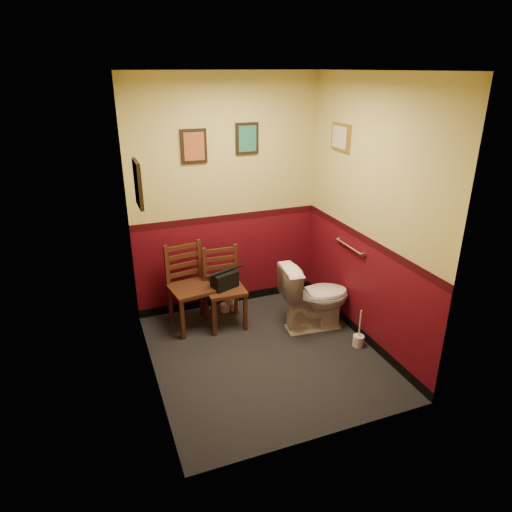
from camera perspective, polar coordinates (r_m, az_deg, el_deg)
The scene contains 17 objects.
floor at distance 4.78m, azimuth 1.10°, elevation -12.25°, with size 2.20×2.40×0.00m, color black.
ceiling at distance 3.92m, azimuth 1.41°, elevation 22.17°, with size 2.20×2.40×0.00m, color silver.
wall_back at distance 5.24m, azimuth -3.74°, elevation 7.28°, with size 2.20×2.70×0.00m, color #510913.
wall_front at distance 3.16m, azimuth 9.43°, elevation -3.55°, with size 2.20×2.70×0.00m, color #510913.
wall_left at distance 3.90m, azimuth -13.92°, elevation 1.22°, with size 2.40×2.70×0.00m, color #510913.
wall_right at distance 4.66m, azimuth 13.90°, elevation 4.73°, with size 2.40×2.70×0.00m, color #510913.
grab_bar at distance 4.97m, azimuth 11.59°, elevation 1.15°, with size 0.05×0.56×0.06m.
framed_print_back_a at distance 5.00m, azimuth -7.78°, elevation 13.43°, with size 0.28×0.04×0.36m.
framed_print_back_b at distance 5.16m, azimuth -1.12°, elevation 14.47°, with size 0.26×0.04×0.34m.
framed_print_left at distance 3.85m, azimuth -14.52°, elevation 8.71°, with size 0.04×0.30×0.38m.
framed_print_right at distance 4.99m, azimuth 10.53°, elevation 14.41°, with size 0.04×0.34×0.28m.
toilet at distance 5.09m, azimuth 7.37°, elevation -5.10°, with size 0.43×0.77×0.76m, color white.
toilet_brush at distance 5.00m, azimuth 12.68°, elevation -10.20°, with size 0.12×0.12×0.42m.
chair_left at distance 5.10m, azimuth -8.30°, elevation -3.85°, with size 0.51×0.51×0.95m.
chair_right at distance 5.11m, azimuth -4.03°, elevation -3.99°, with size 0.43×0.43×0.89m.
handbag at distance 5.02m, azimuth -3.94°, elevation -3.04°, with size 0.33×0.24×0.21m.
tp_stack at distance 5.51m, azimuth -3.31°, elevation -5.70°, with size 0.23×0.14×0.29m.
Camera 1 is at (-1.48, -3.63, 2.73)m, focal length 32.00 mm.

